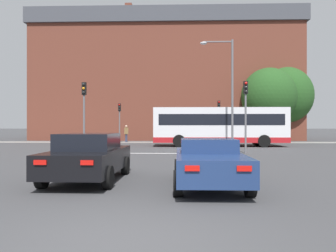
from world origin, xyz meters
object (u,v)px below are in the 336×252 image
(traffic_light_near_left, at_px, (84,106))
(traffic_light_near_right, at_px, (246,105))
(car_saloon_left, at_px, (89,156))
(car_roadster_right, at_px, (209,162))
(traffic_light_far_left, at_px, (119,116))
(pedestrian_walking_east, at_px, (156,132))
(street_lamp_junction, at_px, (227,83))
(traffic_light_far_right, at_px, (219,115))
(bus_crossing_lead, at_px, (220,126))
(pedestrian_waiting, at_px, (126,132))

(traffic_light_near_left, bearing_deg, traffic_light_near_right, -0.14)
(car_saloon_left, relative_size, car_roadster_right, 1.01)
(car_saloon_left, height_order, traffic_light_far_left, traffic_light_far_left)
(car_roadster_right, relative_size, pedestrian_walking_east, 2.47)
(pedestrian_walking_east, bearing_deg, street_lamp_junction, 53.17)
(traffic_light_near_right, distance_m, traffic_light_far_right, 12.90)
(traffic_light_far_right, xyz_separation_m, street_lamp_junction, (-0.52, -9.13, 2.05))
(car_saloon_left, xyz_separation_m, bus_crossing_lead, (6.25, 17.45, 0.98))
(traffic_light_near_left, height_order, pedestrian_waiting, traffic_light_near_left)
(bus_crossing_lead, bearing_deg, traffic_light_near_left, -53.51)
(bus_crossing_lead, bearing_deg, street_lamp_junction, 2.59)
(car_roadster_right, xyz_separation_m, pedestrian_walking_east, (-3.22, 25.70, 0.36))
(traffic_light_far_left, relative_size, pedestrian_waiting, 2.24)
(traffic_light_far_left, bearing_deg, car_roadster_right, -73.96)
(car_saloon_left, xyz_separation_m, street_lamp_junction, (6.40, 14.20, 4.17))
(car_roadster_right, height_order, street_lamp_junction, street_lamp_junction)
(car_saloon_left, height_order, car_roadster_right, car_saloon_left)
(traffic_light_near_right, bearing_deg, traffic_light_near_left, 179.86)
(traffic_light_near_right, relative_size, traffic_light_far_right, 1.05)
(pedestrian_waiting, bearing_deg, car_saloon_left, 139.09)
(traffic_light_far_left, relative_size, street_lamp_junction, 0.50)
(pedestrian_walking_east, bearing_deg, bus_crossing_lead, 62.13)
(car_saloon_left, bearing_deg, street_lamp_junction, 66.43)
(bus_crossing_lead, distance_m, traffic_light_far_left, 11.09)
(car_roadster_right, bearing_deg, traffic_light_far_left, 105.93)
(traffic_light_near_left, bearing_deg, street_lamp_junction, 21.31)
(traffic_light_near_left, xyz_separation_m, traffic_light_far_left, (-0.03, 12.66, -0.29))
(street_lamp_junction, distance_m, pedestrian_walking_east, 12.78)
(car_saloon_left, xyz_separation_m, traffic_light_far_right, (6.92, 23.33, 2.12))
(car_saloon_left, distance_m, street_lamp_junction, 16.12)
(traffic_light_near_right, height_order, traffic_light_far_right, traffic_light_near_right)
(bus_crossing_lead, bearing_deg, car_saloon_left, -19.71)
(street_lamp_junction, xyz_separation_m, pedestrian_walking_east, (-5.96, 10.62, -3.88))
(pedestrian_waiting, height_order, pedestrian_walking_east, pedestrian_waiting)
(traffic_light_near_right, bearing_deg, traffic_light_far_left, 128.93)
(traffic_light_far_left, distance_m, pedestrian_walking_east, 4.39)
(bus_crossing_lead, distance_m, pedestrian_walking_east, 9.41)
(bus_crossing_lead, relative_size, pedestrian_walking_east, 6.22)
(bus_crossing_lead, bearing_deg, car_roadster_right, -8.05)
(traffic_light_far_left, distance_m, traffic_light_near_right, 16.30)
(bus_crossing_lead, height_order, traffic_light_far_left, traffic_light_far_left)
(car_roadster_right, bearing_deg, pedestrian_waiting, 104.15)
(traffic_light_near_right, height_order, pedestrian_walking_east, traffic_light_near_right)
(traffic_light_near_right, distance_m, pedestrian_walking_east, 15.94)
(traffic_light_far_left, bearing_deg, pedestrian_waiting, 64.26)
(traffic_light_far_right, bearing_deg, traffic_light_near_left, -128.19)
(traffic_light_far_left, height_order, pedestrian_waiting, traffic_light_far_left)
(pedestrian_waiting, bearing_deg, traffic_light_near_right, 167.90)
(bus_crossing_lead, distance_m, pedestrian_waiting, 11.24)
(car_saloon_left, bearing_deg, traffic_light_near_left, 107.75)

